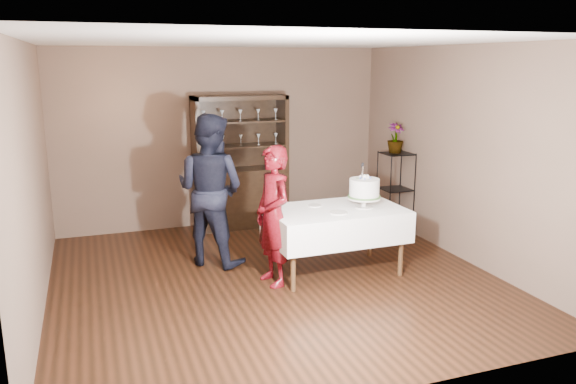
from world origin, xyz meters
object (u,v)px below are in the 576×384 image
Objects in this scene: china_hutch at (241,184)px; cake at (364,190)px; potted_plant at (395,138)px; plant_etagere at (395,189)px; man at (210,190)px; cake_table at (335,224)px; woman at (273,216)px.

cake is (0.89, -2.34, 0.35)m from china_hutch.
potted_plant is at bearing -26.58° from china_hutch.
man is at bearing -172.27° from plant_etagere.
man is at bearing 147.63° from cake_table.
cake_table is 0.53m from cake.
cake_table is 0.83m from woman.
cake is (1.14, 0.01, 0.21)m from woman.
man is at bearing -160.71° from woman.
china_hutch is 1.25× the size of woman.
potted_plant is at bearing 48.37° from cake.
potted_plant is (1.17, 1.32, 0.39)m from cake.
china_hutch is 2.53m from cake.
plant_etagere is at bearing 47.33° from cake.
china_hutch reaches higher than man.
cake is 1.26× the size of potted_plant.
man is 3.44× the size of cake.
cake_table is at bearing -76.34° from china_hutch.
china_hutch is 3.65× the size of cake.
woman is at bearing -96.12° from china_hutch.
cake_table is at bearing -141.24° from plant_etagere.
man reaches higher than potted_plant.
woman reaches higher than cake.
china_hutch is at bearing 153.42° from potted_plant.
woman is (-2.33, -1.31, 0.15)m from plant_etagere.
cake is at bearing -165.91° from man.
china_hutch is at bearing 153.17° from plant_etagere.
china_hutch is at bearing 163.85° from woman.
cake is at bearing 80.70° from woman.
plant_etagere is 2.19× the size of cake.
cake is at bearing -132.67° from plant_etagere.
plant_etagere is at bearing -26.83° from china_hutch.
potted_plant is (2.31, 1.33, 0.61)m from woman.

